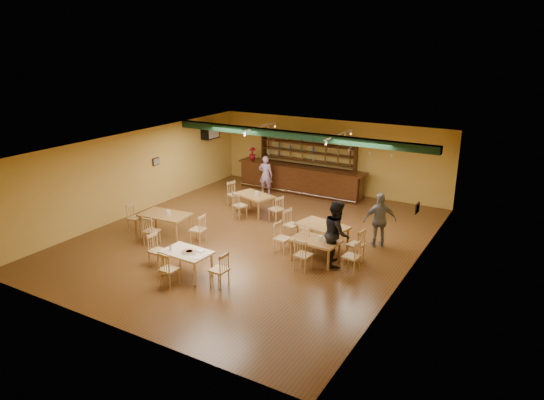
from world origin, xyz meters
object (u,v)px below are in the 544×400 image
Objects in this scene: dining_table_c at (166,225)px; patron_right_a at (337,233)px; dining_table_b at (322,237)px; dining_table_d at (315,251)px; dining_table_a at (254,204)px; bar_counter at (300,179)px; near_table at (187,263)px; patron_bar at (266,175)px.

patron_right_a reaches higher than dining_table_c.
dining_table_d is (0.24, -0.98, -0.04)m from dining_table_b.
patron_right_a is (4.29, -2.48, 0.58)m from dining_table_a.
dining_table_c is 5.02m from dining_table_d.
dining_table_a is 0.77× the size of patron_right_a.
dining_table_a is at bearing 149.11° from dining_table_d.
dining_table_b is 1.26m from patron_right_a.
bar_counter is at bearing 102.24° from dining_table_a.
dining_table_d is at bearing -18.52° from dining_table_a.
near_table is 7.80m from patron_bar.
patron_bar is (-0.91, 2.34, 0.43)m from dining_table_a.
patron_bar is 0.85× the size of patron_right_a.
near_table is at bearing -60.74° from dining_table_a.
dining_table_a is at bearing -94.71° from bar_counter.
dining_table_b is 5.02m from dining_table_c.
near_table reaches higher than dining_table_d.
patron_right_a reaches higher than bar_counter.
patron_bar reaches higher than dining_table_d.
patron_bar reaches higher than bar_counter.
patron_right_a reaches higher than patron_bar.
patron_bar is at bearing 137.47° from dining_table_d.
dining_table_d is 1.04× the size of near_table.
dining_table_d is (3.73, -2.66, -0.02)m from dining_table_a.
patron_right_a is (5.20, -4.82, 0.14)m from patron_bar.
dining_table_d is (3.47, -5.82, -0.22)m from bar_counter.
dining_table_a is at bearing 105.17° from near_table.
dining_table_b is at bearing -8.70° from dining_table_a.
dining_table_c is 5.73m from patron_bar.
bar_counter is 4.27× the size of near_table.
dining_table_c is 1.14× the size of dining_table_d.
near_table is (0.87, -8.34, -0.22)m from bar_counter.
dining_table_c reaches higher than dining_table_b.
dining_table_d is 3.62m from near_table.
bar_counter is 3.58× the size of dining_table_c.
near_table is 0.70× the size of patron_right_a.
patron_bar reaches higher than dining_table_c.
bar_counter is 6.70m from dining_table_c.
dining_table_a is at bearing 96.46° from patron_bar.
dining_table_c is 5.63m from patron_right_a.
dining_table_a is 0.92× the size of dining_table_c.
patron_right_a reaches higher than dining_table_a.
patron_bar is at bearing -144.89° from bar_counter.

